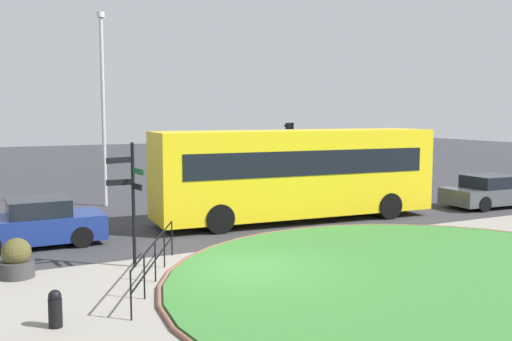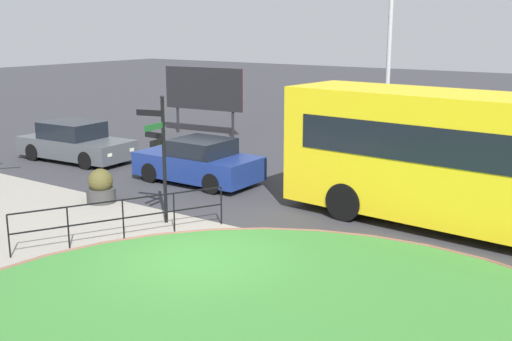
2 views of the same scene
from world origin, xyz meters
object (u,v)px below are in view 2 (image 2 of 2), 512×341
at_px(bus_yellow, 497,163).
at_px(car_far_lane, 199,162).
at_px(billboard_left, 204,90).
at_px(planter_near_signpost, 101,188).
at_px(signpost_directional, 160,150).
at_px(car_near_lane, 75,143).
at_px(lamppost_tall, 389,41).

xyz_separation_m(bus_yellow, car_far_lane, (-9.19, 0.01, -1.14)).
xyz_separation_m(billboard_left, planter_near_signpost, (4.82, -10.45, -1.64)).
relative_size(bus_yellow, car_far_lane, 2.62).
xyz_separation_m(signpost_directional, billboard_left, (-7.58, 10.84, 0.16)).
bearing_deg(car_far_lane, bus_yellow, 179.41).
distance_m(bus_yellow, planter_near_signpost, 10.60).
height_order(signpost_directional, bus_yellow, bus_yellow).
bearing_deg(car_near_lane, planter_near_signpost, -36.47).
distance_m(lamppost_tall, billboard_left, 9.40).
bearing_deg(billboard_left, car_far_lane, -57.80).
relative_size(car_near_lane, billboard_left, 1.12).
xyz_separation_m(car_near_lane, billboard_left, (0.39, 7.09, 1.42)).
bearing_deg(planter_near_signpost, signpost_directional, -7.98).
distance_m(billboard_left, planter_near_signpost, 11.62).
bearing_deg(car_near_lane, billboard_left, 83.19).
distance_m(car_near_lane, car_far_lane, 5.96).
bearing_deg(signpost_directional, car_near_lane, 154.83).
xyz_separation_m(bus_yellow, car_near_lane, (-15.15, -0.06, -1.14)).
bearing_deg(signpost_directional, planter_near_signpost, 172.02).
height_order(bus_yellow, planter_near_signpost, bus_yellow).
distance_m(signpost_directional, lamppost_tall, 10.80).
relative_size(bus_yellow, billboard_left, 2.62).
xyz_separation_m(car_far_lane, billboard_left, (-5.57, 7.02, 1.42)).
bearing_deg(billboard_left, car_near_lane, -99.40).
bearing_deg(bus_yellow, billboard_left, 158.53).
xyz_separation_m(car_near_lane, car_far_lane, (5.96, 0.07, -0.01)).
bearing_deg(planter_near_signpost, billboard_left, 114.76).
xyz_separation_m(bus_yellow, lamppost_tall, (-5.66, 6.59, 2.60)).
bearing_deg(car_far_lane, lamppost_tall, -118.71).
distance_m(bus_yellow, car_far_lane, 9.26).
bearing_deg(signpost_directional, bus_yellow, 27.98).
xyz_separation_m(car_far_lane, planter_near_signpost, (-0.75, -3.43, -0.21)).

